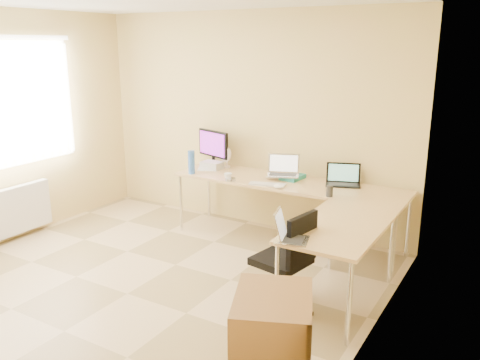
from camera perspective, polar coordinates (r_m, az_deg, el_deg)
The scene contains 23 objects.
floor at distance 4.81m, azimuth -12.74°, elevation -12.54°, with size 4.50×4.50×0.00m, color tan.
wall_back at distance 6.14m, azimuth 1.08°, elevation 6.76°, with size 4.50×4.50×0.00m, color #DBB97A.
wall_right at distance 3.29m, azimuth 13.54°, elevation -1.31°, with size 4.50×4.50×0.00m, color #DBB97A.
desk_main at distance 5.69m, azimuth 5.39°, elevation -3.71°, with size 2.65×0.70×0.73m, color tan.
desk_return at distance 4.49m, azimuth 11.20°, elevation -9.34°, with size 0.70×1.30×0.73m, color tan.
monitor at distance 6.24m, azimuth -3.05°, elevation 3.66°, with size 0.52×0.17×0.45m, color black.
book_stack at distance 5.69m, azimuth 6.01°, elevation 0.34°, with size 0.20×0.28×0.05m, color teal.
laptop_center at distance 5.62m, azimuth 4.94°, elevation 1.66°, with size 0.36×0.27×0.23m, color #BBBAC0.
laptop_black at distance 5.50m, azimuth 11.72°, elevation 0.57°, with size 0.37×0.27×0.23m, color black.
keyboard at distance 5.43m, azimuth 3.13°, elevation -0.49°, with size 0.40×0.11×0.02m, color silver.
mouse at distance 5.31m, azimuth 4.42°, elevation -0.74°, with size 0.11×0.07×0.04m, color white.
mug at distance 5.60m, azimuth -1.38°, elevation 0.38°, with size 0.09×0.09×0.08m, color white.
cd_stack at distance 5.59m, azimuth -1.09°, elevation 0.07°, with size 0.12×0.12×0.03m, color silver.
water_bottle at distance 5.89m, azimuth -5.56°, elevation 2.03°, with size 0.08×0.08×0.28m, color blue.
papers at distance 6.16m, azimuth -3.88°, elevation 1.36°, with size 0.19×0.27×0.01m, color white.
white_box at distance 6.12m, azimuth -3.22°, elevation 1.69°, with size 0.25×0.18×0.09m, color silver.
desk_fan at distance 6.16m, azimuth -1.52°, elevation 2.58°, with size 0.20×0.20×0.25m, color silver.
black_cup at distance 5.08m, azimuth 10.17°, elevation -1.25°, with size 0.07×0.07×0.11m, color #2B2B2B.
laptop_return at distance 3.91m, azimuth 5.99°, elevation -5.60°, with size 0.23×0.29×0.20m, color silver.
office_chair at distance 4.30m, azimuth 4.73°, elevation -8.25°, with size 0.54×0.54×0.89m, color black.
cabinet at distance 3.28m, azimuth 3.69°, elevation -19.22°, with size 0.46×0.57×0.80m, color brown.
radiator at distance 6.37m, azimuth -23.88°, elevation -3.06°, with size 0.09×0.80×0.55m, color white.
window at distance 6.14m, azimuth -25.20°, elevation 7.67°, with size 0.10×1.80×1.40m, color white.
Camera 1 is at (3.00, -3.03, 2.22)m, focal length 37.39 mm.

